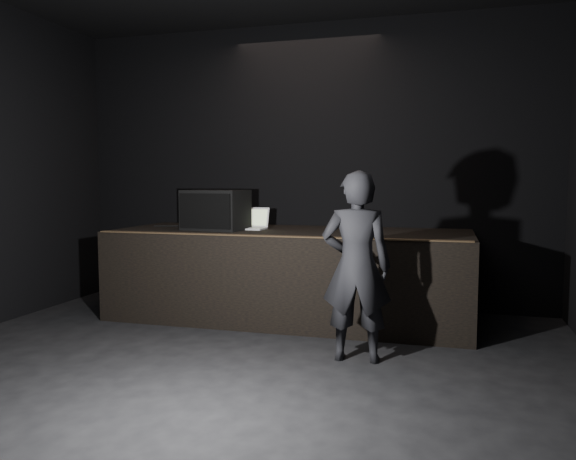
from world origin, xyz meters
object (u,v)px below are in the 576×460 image
Objects in this scene: stage_riser at (290,274)px; stage_monitor at (215,210)px; laptop at (252,223)px; person at (356,267)px; beer_can at (225,223)px.

stage_monitor reaches higher than stage_riser.
laptop is (0.36, 0.23, -0.16)m from stage_monitor.
person is (1.82, -1.19, -0.40)m from stage_monitor.
laptop is 2.05m from person.
stage_monitor is at bearing 170.92° from beer_can.
person is at bearing -41.56° from laptop.
beer_can is at bearing -39.48° from person.
person is at bearing -34.79° from beer_can.
beer_can is (-0.23, -0.25, 0.02)m from laptop.
stage_monitor is at bearing -170.05° from stage_riser.
stage_monitor is 0.19m from beer_can.
stage_riser is 0.75m from laptop.
stage_monitor is (-0.85, -0.15, 0.73)m from stage_riser.
laptop reaches higher than beer_can.
person reaches higher than laptop.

